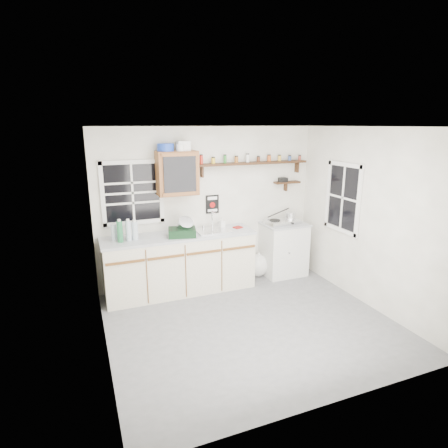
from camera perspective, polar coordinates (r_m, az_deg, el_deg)
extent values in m
cube|color=#59595C|center=(5.10, 4.07, -14.93)|extent=(3.60, 3.20, 0.02)
cube|color=silver|center=(4.42, 4.69, 14.69)|extent=(3.60, 3.20, 0.02)
cube|color=#B2AFA0|center=(4.17, -18.67, -3.68)|extent=(0.02, 3.20, 2.50)
cube|color=#B2AFA0|center=(5.61, 21.23, 0.78)|extent=(0.02, 3.20, 2.50)
cube|color=#B2AFA0|center=(6.05, -2.31, 2.75)|extent=(3.60, 0.02, 2.50)
cube|color=#B2AFA0|center=(3.32, 16.70, -8.36)|extent=(3.60, 0.02, 2.50)
cube|color=#BFB99E|center=(5.83, -6.67, -6.13)|extent=(2.27, 0.60, 0.88)
cube|color=#9C9FA4|center=(5.68, -6.81, -1.79)|extent=(2.31, 0.62, 0.04)
cube|color=brown|center=(5.31, -14.80, -5.69)|extent=(0.53, 0.02, 0.03)
cube|color=brown|center=(5.39, -8.80, -5.03)|extent=(0.53, 0.02, 0.03)
cube|color=brown|center=(5.53, -3.06, -4.34)|extent=(0.53, 0.02, 0.03)
cube|color=brown|center=(5.73, 2.34, -3.65)|extent=(0.53, 0.02, 0.03)
cube|color=silver|center=(6.53, 9.04, -3.88)|extent=(0.70, 0.55, 0.88)
cube|color=#9C9FA4|center=(6.40, 9.21, -0.02)|extent=(0.73, 0.57, 0.03)
cube|color=silver|center=(5.83, -1.73, -1.01)|extent=(0.52, 0.44, 0.03)
cylinder|color=silver|center=(5.95, -1.81, 0.68)|extent=(0.02, 0.02, 0.28)
cylinder|color=silver|center=(5.87, -1.62, 1.78)|extent=(0.02, 0.14, 0.02)
cube|color=brown|center=(5.64, -7.15, 7.70)|extent=(0.60, 0.30, 0.65)
cube|color=black|center=(5.49, -6.72, 7.51)|extent=(0.48, 0.02, 0.52)
cylinder|color=#1A3AAA|center=(5.57, -8.91, 11.47)|extent=(0.24, 0.24, 0.11)
cube|color=silver|center=(5.63, -6.21, 11.75)|extent=(0.18, 0.15, 0.14)
cylinder|color=silver|center=(5.57, -6.68, 11.50)|extent=(0.12, 0.12, 0.10)
cube|color=black|center=(6.13, 4.43, 9.23)|extent=(1.91, 0.18, 0.04)
cube|color=black|center=(5.85, -3.38, 8.00)|extent=(0.03, 0.10, 0.18)
cube|color=black|center=(6.59, 11.04, 8.53)|extent=(0.03, 0.10, 0.18)
cylinder|color=red|center=(5.79, -3.48, 9.74)|extent=(0.05, 0.05, 0.13)
cylinder|color=black|center=(5.78, -3.49, 10.46)|extent=(0.05, 0.05, 0.02)
cylinder|color=gold|center=(5.86, -1.64, 9.61)|extent=(0.06, 0.06, 0.09)
cylinder|color=black|center=(5.85, -1.64, 10.11)|extent=(0.05, 0.05, 0.02)
cylinder|color=#267226|center=(5.92, 0.15, 9.83)|extent=(0.05, 0.05, 0.12)
cylinder|color=black|center=(5.92, 0.15, 10.48)|extent=(0.04, 0.04, 0.02)
cylinder|color=#99591E|center=(6.00, 1.90, 9.76)|extent=(0.06, 0.06, 0.09)
cylinder|color=black|center=(5.99, 1.91, 10.28)|extent=(0.05, 0.05, 0.02)
cylinder|color=silver|center=(6.08, 3.61, 9.95)|extent=(0.06, 0.06, 0.12)
cylinder|color=black|center=(6.07, 3.62, 10.60)|extent=(0.05, 0.05, 0.02)
cylinder|color=#4C2614|center=(6.16, 5.27, 9.78)|extent=(0.05, 0.05, 0.08)
cylinder|color=black|center=(6.16, 5.28, 10.22)|extent=(0.05, 0.05, 0.02)
cylinder|color=#B24C19|center=(6.25, 6.89, 9.90)|extent=(0.06, 0.06, 0.10)
cylinder|color=black|center=(6.25, 6.90, 10.41)|extent=(0.05, 0.05, 0.02)
cylinder|color=gold|center=(6.35, 8.45, 9.87)|extent=(0.05, 0.05, 0.09)
cylinder|color=black|center=(6.34, 8.47, 10.33)|extent=(0.05, 0.05, 0.02)
cylinder|color=#334C8C|center=(6.45, 9.97, 9.83)|extent=(0.05, 0.05, 0.08)
cylinder|color=black|center=(6.44, 9.99, 10.24)|extent=(0.05, 0.05, 0.02)
cylinder|color=maroon|center=(6.55, 11.45, 9.83)|extent=(0.05, 0.05, 0.07)
cylinder|color=black|center=(6.55, 11.47, 10.22)|extent=(0.04, 0.04, 0.02)
cube|color=black|center=(6.49, 9.57, 6.27)|extent=(0.45, 0.15, 0.03)
cube|color=black|center=(6.54, 9.36, 5.63)|extent=(0.03, 0.08, 0.14)
cube|color=black|center=(6.44, 8.98, 6.69)|extent=(0.14, 0.10, 0.07)
cube|color=black|center=(6.04, -1.80, 3.03)|extent=(0.22, 0.01, 0.30)
cube|color=white|center=(6.01, -1.78, 3.95)|extent=(0.16, 0.00, 0.05)
cylinder|color=#A50C0C|center=(6.03, -1.77, 2.92)|extent=(0.09, 0.01, 0.09)
cube|color=white|center=(6.05, -1.76, 2.09)|extent=(0.16, 0.00, 0.04)
cube|color=black|center=(5.69, -13.77, 4.64)|extent=(0.85, 0.02, 0.90)
cube|color=silver|center=(5.69, -13.77, 4.64)|extent=(0.93, 0.03, 0.98)
cube|color=black|center=(5.96, 17.69, 3.84)|extent=(0.02, 0.70, 1.00)
cube|color=silver|center=(5.96, 17.69, 3.84)|extent=(0.03, 0.78, 1.08)
cylinder|color=#ABBCC8|center=(5.55, -16.40, -1.27)|extent=(0.09, 0.09, 0.23)
cylinder|color=silver|center=(5.51, -16.50, 0.02)|extent=(0.05, 0.05, 0.03)
cylinder|color=#236A3D|center=(5.43, -15.58, -1.15)|extent=(0.08, 0.08, 0.30)
cylinder|color=silver|center=(5.39, -15.70, 0.54)|extent=(0.04, 0.04, 0.03)
cylinder|color=#ABBCC8|center=(5.47, -14.36, -1.03)|extent=(0.08, 0.08, 0.29)
cylinder|color=silver|center=(5.43, -14.47, 0.59)|extent=(0.04, 0.04, 0.03)
cylinder|color=#ABBCC8|center=(5.50, -13.42, -1.00)|extent=(0.09, 0.09, 0.26)
cylinder|color=silver|center=(5.47, -13.52, 0.49)|extent=(0.05, 0.05, 0.03)
cube|color=black|center=(5.57, -6.41, -1.26)|extent=(0.46, 0.38, 0.12)
cylinder|color=silver|center=(5.55, -5.95, -0.02)|extent=(0.25, 0.27, 0.24)
imported|color=silver|center=(5.96, -0.30, 0.18)|extent=(0.09, 0.09, 0.17)
cube|color=maroon|center=(6.00, 2.11, -0.51)|extent=(0.16, 0.15, 0.02)
cube|color=silver|center=(6.34, 8.90, 0.34)|extent=(0.61, 0.37, 0.07)
cylinder|color=black|center=(6.26, 7.76, 0.59)|extent=(0.18, 0.18, 0.01)
cylinder|color=black|center=(6.40, 10.04, 0.82)|extent=(0.18, 0.18, 0.01)
cylinder|color=silver|center=(6.39, 10.06, 1.27)|extent=(0.18, 0.18, 0.11)
cylinder|color=black|center=(6.37, 8.27, 1.71)|extent=(0.33, 0.17, 0.18)
ellipsoid|color=silver|center=(6.47, 5.15, -6.29)|extent=(0.40, 0.36, 0.42)
cone|color=silver|center=(6.41, 5.35, -4.69)|extent=(0.11, 0.11, 0.11)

